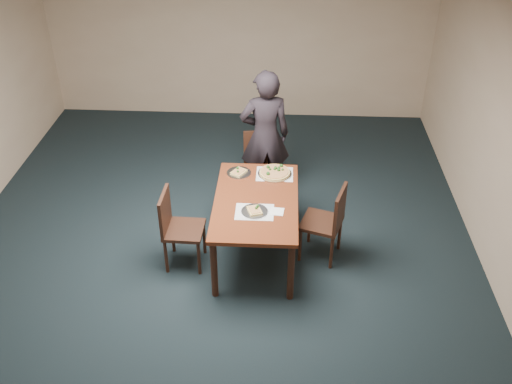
{
  "coord_description": "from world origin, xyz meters",
  "views": [
    {
      "loc": [
        0.73,
        -4.66,
        4.22
      ],
      "look_at": [
        0.46,
        0.37,
        0.85
      ],
      "focal_mm": 40.0,
      "sensor_mm": 36.0,
      "label": 1
    }
  ],
  "objects_px": {
    "chair_far": "(261,163)",
    "pizza_pan": "(275,172)",
    "slice_plate_far": "(239,172)",
    "diner": "(265,136)",
    "slice_plate_near": "(255,211)",
    "chair_right": "(329,219)",
    "dining_table": "(256,207)",
    "chair_left": "(176,225)"
  },
  "relations": [
    {
      "from": "pizza_pan",
      "to": "slice_plate_near",
      "type": "xyz_separation_m",
      "value": [
        -0.19,
        -0.76,
        -0.01
      ]
    },
    {
      "from": "chair_far",
      "to": "diner",
      "type": "relative_size",
      "value": 0.53
    },
    {
      "from": "chair_left",
      "to": "slice_plate_near",
      "type": "height_order",
      "value": "chair_left"
    },
    {
      "from": "diner",
      "to": "slice_plate_near",
      "type": "height_order",
      "value": "diner"
    },
    {
      "from": "diner",
      "to": "pizza_pan",
      "type": "xyz_separation_m",
      "value": [
        0.14,
        -0.71,
        -0.09
      ]
    },
    {
      "from": "chair_right",
      "to": "slice_plate_far",
      "type": "distance_m",
      "value": 1.18
    },
    {
      "from": "diner",
      "to": "slice_plate_near",
      "type": "relative_size",
      "value": 6.16
    },
    {
      "from": "dining_table",
      "to": "slice_plate_far",
      "type": "height_order",
      "value": "slice_plate_far"
    },
    {
      "from": "dining_table",
      "to": "chair_left",
      "type": "xyz_separation_m",
      "value": [
        -0.85,
        -0.18,
        -0.14
      ]
    },
    {
      "from": "chair_right",
      "to": "diner",
      "type": "bearing_deg",
      "value": -130.7
    },
    {
      "from": "pizza_pan",
      "to": "chair_far",
      "type": "bearing_deg",
      "value": 106.67
    },
    {
      "from": "chair_far",
      "to": "pizza_pan",
      "type": "bearing_deg",
      "value": -79.96
    },
    {
      "from": "dining_table",
      "to": "slice_plate_near",
      "type": "distance_m",
      "value": 0.25
    },
    {
      "from": "chair_far",
      "to": "slice_plate_near",
      "type": "bearing_deg",
      "value": -96.59
    },
    {
      "from": "diner",
      "to": "slice_plate_far",
      "type": "relative_size",
      "value": 6.16
    },
    {
      "from": "slice_plate_near",
      "to": "slice_plate_far",
      "type": "height_order",
      "value": "same"
    },
    {
      "from": "chair_far",
      "to": "chair_right",
      "type": "distance_m",
      "value": 1.41
    },
    {
      "from": "chair_left",
      "to": "slice_plate_far",
      "type": "relative_size",
      "value": 3.25
    },
    {
      "from": "pizza_pan",
      "to": "chair_left",
      "type": "bearing_deg",
      "value": -145.36
    },
    {
      "from": "dining_table",
      "to": "chair_right",
      "type": "height_order",
      "value": "chair_right"
    },
    {
      "from": "pizza_pan",
      "to": "slice_plate_near",
      "type": "bearing_deg",
      "value": -104.02
    },
    {
      "from": "chair_far",
      "to": "chair_right",
      "type": "relative_size",
      "value": 1.0
    },
    {
      "from": "chair_left",
      "to": "chair_far",
      "type": "bearing_deg",
      "value": -30.43
    },
    {
      "from": "slice_plate_far",
      "to": "pizza_pan",
      "type": "bearing_deg",
      "value": 0.25
    },
    {
      "from": "chair_right",
      "to": "diner",
      "type": "xyz_separation_m",
      "value": [
        -0.75,
        1.24,
        0.35
      ]
    },
    {
      "from": "chair_right",
      "to": "chair_left",
      "type": "bearing_deg",
      "value": -65.37
    },
    {
      "from": "chair_right",
      "to": "slice_plate_near",
      "type": "relative_size",
      "value": 3.25
    },
    {
      "from": "chair_right",
      "to": "diner",
      "type": "distance_m",
      "value": 1.49
    },
    {
      "from": "chair_far",
      "to": "pizza_pan",
      "type": "xyz_separation_m",
      "value": [
        0.19,
        -0.63,
        0.26
      ]
    },
    {
      "from": "dining_table",
      "to": "chair_far",
      "type": "xyz_separation_m",
      "value": [
        -0.0,
        1.17,
        -0.14
      ]
    },
    {
      "from": "slice_plate_near",
      "to": "pizza_pan",
      "type": "bearing_deg",
      "value": 75.98
    },
    {
      "from": "chair_far",
      "to": "chair_right",
      "type": "height_order",
      "value": "same"
    },
    {
      "from": "chair_far",
      "to": "slice_plate_far",
      "type": "distance_m",
      "value": 0.72
    },
    {
      "from": "chair_far",
      "to": "pizza_pan",
      "type": "relative_size",
      "value": 2.34
    },
    {
      "from": "chair_right",
      "to": "pizza_pan",
      "type": "relative_size",
      "value": 2.34
    },
    {
      "from": "chair_left",
      "to": "pizza_pan",
      "type": "relative_size",
      "value": 2.34
    },
    {
      "from": "chair_right",
      "to": "dining_table",
      "type": "bearing_deg",
      "value": -71.57
    },
    {
      "from": "chair_far",
      "to": "diner",
      "type": "distance_m",
      "value": 0.36
    },
    {
      "from": "chair_far",
      "to": "chair_left",
      "type": "relative_size",
      "value": 1.0
    },
    {
      "from": "dining_table",
      "to": "chair_far",
      "type": "distance_m",
      "value": 1.18
    },
    {
      "from": "chair_far",
      "to": "slice_plate_near",
      "type": "distance_m",
      "value": 1.41
    },
    {
      "from": "chair_right",
      "to": "slice_plate_far",
      "type": "relative_size",
      "value": 3.25
    }
  ]
}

